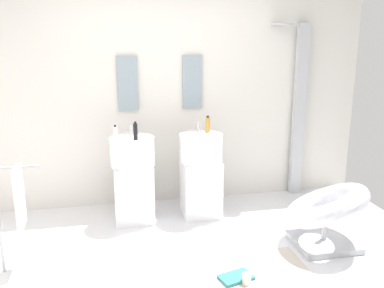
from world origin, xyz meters
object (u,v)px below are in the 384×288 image
soap_bottle_amber (208,125)px  coffee_mug (246,279)px  soap_bottle_black (135,131)px  towel_rack (16,199)px  magazine_teal (236,277)px  pedestal_sink_left (133,177)px  pedestal_sink_right (201,172)px  soap_bottle_white (115,132)px  shower_column (298,107)px  lounge_chair (326,210)px

soap_bottle_amber → coffee_mug: bearing=-91.3°
soap_bottle_black → soap_bottle_amber: (0.78, 0.19, -0.00)m
towel_rack → magazine_teal: (1.70, -0.50, -0.61)m
pedestal_sink_left → magazine_teal: 1.57m
magazine_teal → coffee_mug: (0.06, -0.08, 0.03)m
pedestal_sink_right → soap_bottle_white: 1.01m
pedestal_sink_right → shower_column: shower_column is taller
pedestal_sink_right → magazine_teal: 1.40m
pedestal_sink_left → coffee_mug: 1.66m
soap_bottle_white → towel_rack: bearing=-134.7°
pedestal_sink_right → soap_bottle_white: bearing=179.1°
towel_rack → lounge_chair: bearing=-2.3°
soap_bottle_white → pedestal_sink_right: bearing=-0.9°
shower_column → soap_bottle_white: shower_column is taller
magazine_teal → coffee_mug: 0.10m
shower_column → lounge_chair: (-0.30, -1.33, -0.73)m
shower_column → soap_bottle_white: bearing=-169.6°
coffee_mug → soap_bottle_white: 1.93m
pedestal_sink_right → shower_column: bearing=17.8°
coffee_mug → magazine_teal: bearing=126.8°
towel_rack → pedestal_sink_right: bearing=25.6°
pedestal_sink_left → lounge_chair: (1.70, -0.92, -0.13)m
pedestal_sink_left → coffee_mug: pedestal_sink_left is taller
pedestal_sink_right → soap_bottle_black: 0.86m
pedestal_sink_left → pedestal_sink_right: (0.72, 0.00, 0.00)m
towel_rack → soap_bottle_white: size_ratio=7.07×
coffee_mug → soap_bottle_black: (-0.75, 1.29, 0.94)m
towel_rack → coffee_mug: (1.76, -0.58, -0.58)m
pedestal_sink_left → soap_bottle_white: 0.51m
towel_rack → soap_bottle_black: (1.02, 0.71, 0.36)m
shower_column → magazine_teal: (-1.28, -1.73, -1.06)m
lounge_chair → coffee_mug: bearing=-152.5°
lounge_chair → soap_bottle_white: (-1.86, 0.94, 0.61)m
pedestal_sink_left → soap_bottle_amber: 0.96m
soap_bottle_black → soap_bottle_white: 0.23m
pedestal_sink_right → soap_bottle_amber: bearing=42.4°
towel_rack → pedestal_sink_left: bearing=39.7°
coffee_mug → lounge_chair: bearing=27.5°
lounge_chair → soap_bottle_amber: size_ratio=6.16×
shower_column → towel_rack: bearing=-157.6°
lounge_chair → magazine_teal: lounge_chair is taller
magazine_teal → pedestal_sink_right: bearing=74.5°
towel_rack → coffee_mug: 1.95m
soap_bottle_amber → soap_bottle_white: bearing=-175.9°
magazine_teal → coffee_mug: coffee_mug is taller
magazine_teal → coffee_mug: size_ratio=3.12×
pedestal_sink_left → lounge_chair: pedestal_sink_left is taller
pedestal_sink_right → lounge_chair: pedestal_sink_right is taller
magazine_teal → soap_bottle_amber: soap_bottle_amber is taller
shower_column → soap_bottle_white: 2.20m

